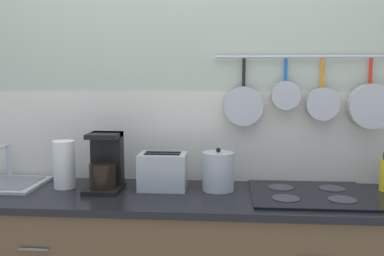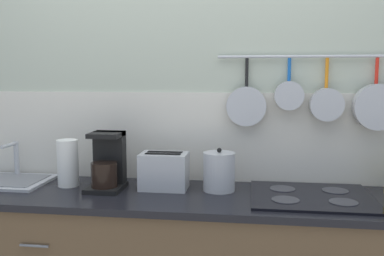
{
  "view_description": "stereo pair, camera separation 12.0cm",
  "coord_description": "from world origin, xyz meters",
  "px_view_note": "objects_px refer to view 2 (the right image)",
  "views": [
    {
      "loc": [
        0.24,
        -2.08,
        1.51
      ],
      "look_at": [
        0.07,
        0.0,
        1.25
      ],
      "focal_mm": 40.0,
      "sensor_mm": 36.0,
      "label": 1
    },
    {
      "loc": [
        0.36,
        -2.07,
        1.51
      ],
      "look_at": [
        0.07,
        0.0,
        1.25
      ],
      "focal_mm": 40.0,
      "sensor_mm": 36.0,
      "label": 2
    }
  ],
  "objects_px": {
    "coffee_maker": "(107,165)",
    "toaster": "(164,171)",
    "paper_towel_roll": "(68,163)",
    "kettle": "(219,171)"
  },
  "relations": [
    {
      "from": "toaster",
      "to": "kettle",
      "type": "height_order",
      "value": "kettle"
    },
    {
      "from": "paper_towel_roll",
      "to": "toaster",
      "type": "distance_m",
      "value": 0.53
    },
    {
      "from": "kettle",
      "to": "toaster",
      "type": "bearing_deg",
      "value": -178.79
    },
    {
      "from": "paper_towel_roll",
      "to": "kettle",
      "type": "height_order",
      "value": "paper_towel_roll"
    },
    {
      "from": "coffee_maker",
      "to": "toaster",
      "type": "xyz_separation_m",
      "value": [
        0.3,
        0.04,
        -0.03
      ]
    },
    {
      "from": "paper_towel_roll",
      "to": "coffee_maker",
      "type": "relative_size",
      "value": 0.84
    },
    {
      "from": "coffee_maker",
      "to": "toaster",
      "type": "distance_m",
      "value": 0.3
    },
    {
      "from": "coffee_maker",
      "to": "kettle",
      "type": "distance_m",
      "value": 0.59
    },
    {
      "from": "coffee_maker",
      "to": "toaster",
      "type": "relative_size",
      "value": 1.15
    },
    {
      "from": "paper_towel_roll",
      "to": "toaster",
      "type": "xyz_separation_m",
      "value": [
        0.52,
        0.01,
        -0.03
      ]
    }
  ]
}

